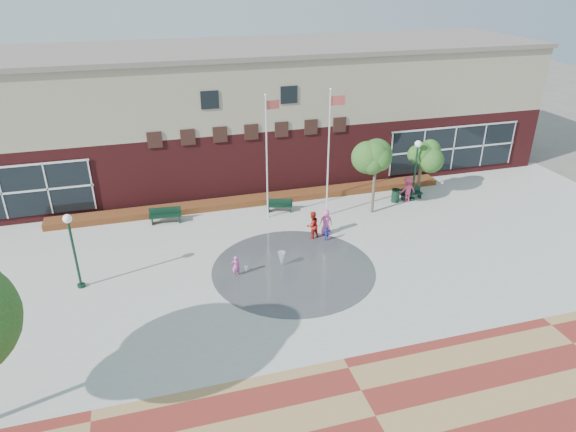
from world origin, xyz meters
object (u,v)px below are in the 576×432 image
object	(u,v)px
flagpole_left	(267,152)
flagpole_right	(329,148)
bench_left	(166,218)
trash_can	(395,196)
child_splash	(236,266)

from	to	relation	value
flagpole_left	flagpole_right	world-z (taller)	flagpole_right
flagpole_right	bench_left	xyz separation A→B (m)	(-9.78, 1.73, -4.13)
trash_can	child_splash	xyz separation A→B (m)	(-11.83, -5.99, 0.11)
flagpole_left	flagpole_right	distance (m)	3.67
flagpole_right	flagpole_left	bearing A→B (deg)	168.94
flagpole_right	trash_can	xyz separation A→B (m)	(5.04, 0.69, -3.98)
trash_can	bench_left	bearing A→B (deg)	175.96
flagpole_left	child_splash	distance (m)	7.79
flagpole_right	bench_left	size ratio (longest dim) A/B	4.08
bench_left	flagpole_right	bearing A→B (deg)	-4.53
bench_left	child_splash	distance (m)	7.65
flagpole_right	trash_can	world-z (taller)	flagpole_right
trash_can	flagpole_right	bearing A→B (deg)	-172.25
trash_can	child_splash	distance (m)	13.26
flagpole_left	child_splash	size ratio (longest dim) A/B	6.76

